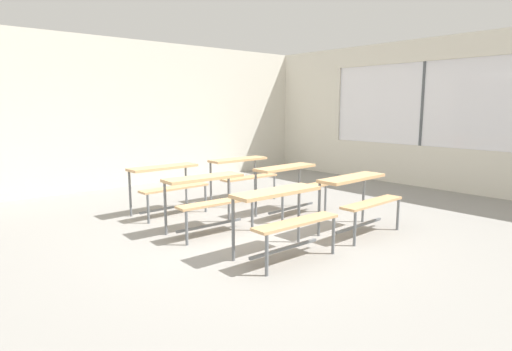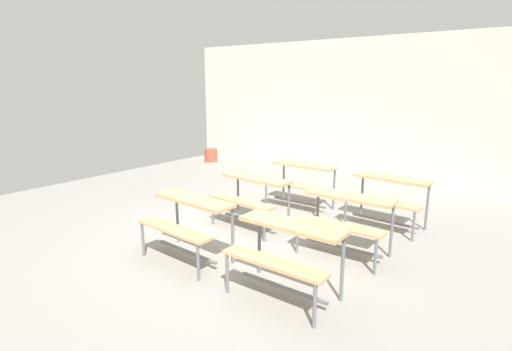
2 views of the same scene
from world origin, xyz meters
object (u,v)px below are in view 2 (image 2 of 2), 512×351
(desk_bench_r1c0, at_px, (251,190))
(desk_bench_r2c0, at_px, (301,176))
(desk_bench_r2c1, at_px, (388,190))
(desk_bench_r0c0, at_px, (187,215))
(desk_bench_r1c1, at_px, (346,211))
(desk_bench_r0c1, at_px, (285,243))
(trash_bin, at_px, (211,155))

(desk_bench_r1c0, distance_m, desk_bench_r2c0, 1.23)
(desk_bench_r1c0, relative_size, desk_bench_r2c1, 1.01)
(desk_bench_r0c0, distance_m, desk_bench_r1c1, 1.92)
(desk_bench_r0c1, xyz_separation_m, desk_bench_r2c0, (-1.41, 2.53, 0.00))
(desk_bench_r1c0, xyz_separation_m, desk_bench_r2c0, (0.08, 1.23, 0.00))
(desk_bench_r2c1, bearing_deg, desk_bench_r1c0, -140.82)
(desk_bench_r0c1, relative_size, desk_bench_r1c1, 0.99)
(desk_bench_r1c1, bearing_deg, trash_bin, 146.99)
(desk_bench_r0c0, bearing_deg, desk_bench_r0c1, 1.72)
(desk_bench_r0c0, bearing_deg, trash_bin, 133.23)
(desk_bench_r0c0, bearing_deg, desk_bench_r2c0, 91.35)
(desk_bench_r0c1, xyz_separation_m, desk_bench_r1c0, (-1.49, 1.30, 0.00))
(desk_bench_r1c1, height_order, trash_bin, desk_bench_r1c1)
(desk_bench_r1c0, distance_m, desk_bench_r2c1, 1.99)
(desk_bench_r0c1, height_order, desk_bench_r2c1, same)
(desk_bench_r0c1, height_order, desk_bench_r1c1, same)
(desk_bench_r0c1, xyz_separation_m, desk_bench_r1c1, (0.02, 1.28, 0.00))
(desk_bench_r1c1, distance_m, desk_bench_r2c0, 1.90)
(desk_bench_r1c1, xyz_separation_m, trash_bin, (-5.45, 3.16, -0.39))
(desk_bench_r0c0, relative_size, trash_bin, 3.24)
(desk_bench_r1c0, xyz_separation_m, desk_bench_r1c1, (1.51, -0.03, 0.00))
(desk_bench_r1c1, height_order, desk_bench_r2c0, same)
(desk_bench_r2c0, distance_m, trash_bin, 4.46)
(desk_bench_r0c1, distance_m, desk_bench_r1c0, 1.98)
(desk_bench_r0c0, height_order, desk_bench_r0c1, same)
(desk_bench_r1c0, relative_size, desk_bench_r2c0, 1.01)
(desk_bench_r1c1, height_order, desk_bench_r2c1, same)
(desk_bench_r0c1, relative_size, trash_bin, 3.25)
(trash_bin, bearing_deg, desk_bench_r1c0, -38.53)
(desk_bench_r2c0, bearing_deg, trash_bin, 153.09)
(desk_bench_r2c1, distance_m, trash_bin, 5.84)
(desk_bench_r1c0, xyz_separation_m, trash_bin, (-3.94, 3.14, -0.39))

